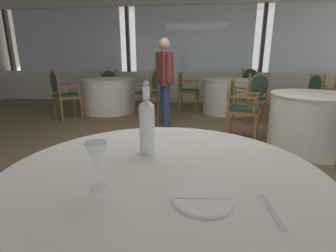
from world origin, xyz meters
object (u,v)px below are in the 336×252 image
at_px(dining_chair_1_1, 239,104).
at_px(dining_chair_3_0, 185,88).
at_px(diner_person_0, 164,78).
at_px(dining_chair_0_2, 109,84).
at_px(dining_chair_0_1, 150,89).
at_px(dining_chair_3_2, 247,85).
at_px(water_bottle, 147,124).
at_px(wine_glass, 97,156).
at_px(dining_chair_0_0, 62,91).
at_px(side_plate, 202,199).
at_px(dining_chair_2_2, 321,95).
at_px(dining_chair_3_1, 254,94).

bearing_deg(dining_chair_1_1, dining_chair_3_0, 130.43).
bearing_deg(diner_person_0, dining_chair_0_2, 102.61).
bearing_deg(dining_chair_0_1, dining_chair_3_0, -132.31).
distance_m(dining_chair_0_1, dining_chair_3_2, 2.60).
distance_m(water_bottle, diner_person_0, 3.24).
bearing_deg(wine_glass, dining_chair_0_0, 121.91).
bearing_deg(diner_person_0, side_plate, -108.88).
height_order(side_plate, dining_chair_0_2, dining_chair_0_2).
distance_m(wine_glass, dining_chair_2_2, 4.92).
bearing_deg(dining_chair_0_2, dining_chair_0_0, -30.12).
bearing_deg(dining_chair_3_0, wine_glass, -84.40).
height_order(dining_chair_0_1, dining_chair_3_0, dining_chair_0_1).
relative_size(side_plate, dining_chair_2_2, 0.22).
bearing_deg(dining_chair_3_1, side_plate, 141.85).
bearing_deg(dining_chair_0_2, dining_chair_3_1, 46.05).
bearing_deg(dining_chair_2_2, water_bottle, -133.79).
relative_size(water_bottle, wine_glass, 2.00).
distance_m(dining_chair_2_2, dining_chair_3_0, 2.75).
xyz_separation_m(dining_chair_3_2, diner_person_0, (-1.83, -2.12, 0.31)).
relative_size(wine_glass, dining_chair_0_2, 0.19).
height_order(water_bottle, wine_glass, water_bottle).
relative_size(dining_chair_3_0, dining_chair_3_2, 0.93).
height_order(dining_chair_3_0, dining_chair_3_2, dining_chair_3_2).
relative_size(wine_glass, dining_chair_2_2, 0.19).
bearing_deg(diner_person_0, dining_chair_2_2, -18.17).
height_order(wine_glass, dining_chair_0_0, dining_chair_0_0).
relative_size(dining_chair_3_2, diner_person_0, 0.63).
height_order(dining_chair_0_0, dining_chair_0_2, dining_chair_0_0).
relative_size(dining_chair_0_2, dining_chair_1_1, 0.99).
bearing_deg(dining_chair_0_1, dining_chair_0_0, 29.98).
distance_m(dining_chair_0_0, dining_chair_3_0, 2.70).
distance_m(dining_chair_0_0, dining_chair_1_1, 3.49).
height_order(side_plate, dining_chair_1_1, dining_chair_1_1).
bearing_deg(wine_glass, dining_chair_1_1, 72.28).
xyz_separation_m(dining_chair_0_0, diner_person_0, (2.15, -0.29, 0.30)).
xyz_separation_m(dining_chair_0_1, dining_chair_3_2, (2.28, 1.25, -0.01)).
distance_m(dining_chair_3_2, diner_person_0, 2.82).
bearing_deg(dining_chair_2_2, wine_glass, -132.34).
bearing_deg(side_plate, dining_chair_3_2, 78.31).
bearing_deg(wine_glass, dining_chair_3_0, 89.72).
distance_m(side_plate, dining_chair_2_2, 4.74).
xyz_separation_m(dining_chair_0_2, diner_person_0, (1.81, -2.04, 0.34)).
xyz_separation_m(dining_chair_1_1, diner_person_0, (-1.22, 0.62, 0.33)).
height_order(dining_chair_3_0, dining_chair_3_1, dining_chair_3_1).
xyz_separation_m(dining_chair_3_0, diner_person_0, (-0.29, -1.43, 0.33)).
bearing_deg(dining_chair_3_0, dining_chair_3_2, 30.15).
bearing_deg(wine_glass, side_plate, -4.07).
height_order(dining_chair_0_0, dining_chair_0_1, dining_chair_0_1).
bearing_deg(dining_chair_0_2, dining_chair_3_2, 72.18).
xyz_separation_m(water_bottle, dining_chair_0_0, (-2.52, 3.51, -0.33)).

